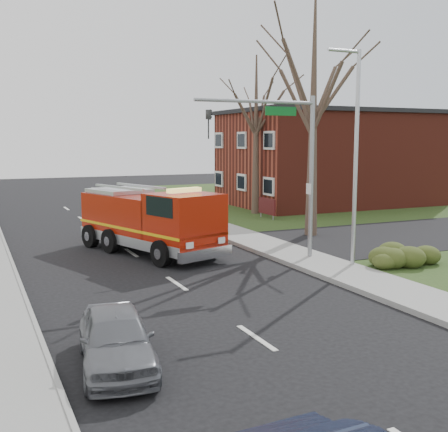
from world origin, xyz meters
name	(u,v)px	position (x,y,z in m)	size (l,w,h in m)	color
ground	(177,284)	(0.00, 0.00, 0.00)	(120.00, 120.00, 0.00)	black
sidewalk_right	(324,265)	(6.20, 0.00, 0.07)	(2.40, 80.00, 0.15)	gray
brick_building	(329,158)	(19.00, 18.00, 3.66)	(15.40, 10.40, 7.25)	maroon
health_center_sign	(267,207)	(10.50, 12.50, 0.88)	(0.12, 2.00, 1.40)	#471012
hedge_corner	(397,252)	(9.00, -1.00, 0.58)	(2.80, 2.00, 0.90)	#313F17
bare_tree_near	(314,92)	(9.50, 6.00, 7.41)	(6.00, 6.00, 12.00)	#3D2E24
bare_tree_far	(256,118)	(11.00, 15.00, 6.49)	(5.25, 5.25, 10.50)	#3D2E24
traffic_signal_mast	(285,148)	(5.21, 1.50, 4.71)	(5.29, 0.18, 6.80)	gray
streetlight_pole	(355,152)	(7.14, -0.50, 4.55)	(1.48, 0.16, 8.40)	#B7BABF
fire_engine	(151,222)	(0.79, 5.55, 1.39)	(4.87, 8.06, 3.07)	#9A1607
parked_car_maroon	(116,338)	(-3.68, -6.34, 0.66)	(1.56, 3.88, 1.32)	slate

